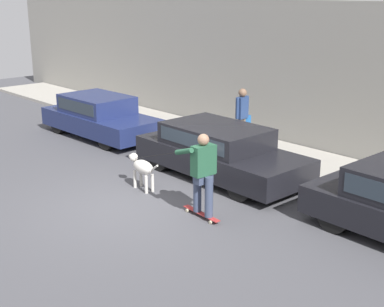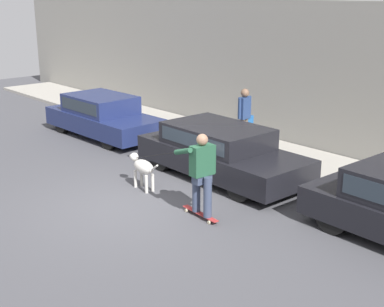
# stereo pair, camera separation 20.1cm
# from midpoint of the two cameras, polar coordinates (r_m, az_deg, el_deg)

# --- Properties ---
(ground_plane) EXTENTS (36.00, 36.00, 0.00)m
(ground_plane) POSITION_cam_midpoint_polar(r_m,az_deg,el_deg) (11.21, -5.73, -5.55)
(ground_plane) COLOR #47474C
(back_wall) EXTENTS (32.00, 0.30, 4.05)m
(back_wall) POSITION_cam_midpoint_polar(r_m,az_deg,el_deg) (14.98, 13.42, 7.86)
(back_wall) COLOR gray
(back_wall) RESTS_ON ground_plane
(sidewalk_curb) EXTENTS (30.00, 2.29, 0.11)m
(sidewalk_curb) POSITION_cam_midpoint_polar(r_m,az_deg,el_deg) (14.38, 9.88, -0.36)
(sidewalk_curb) COLOR #A39E93
(sidewalk_curb) RESTS_ON ground_plane
(parked_car_0) EXTENTS (4.15, 1.78, 1.25)m
(parked_car_0) POSITION_cam_midpoint_polar(r_m,az_deg,el_deg) (16.52, -9.13, 3.92)
(parked_car_0) COLOR black
(parked_car_0) RESTS_ON ground_plane
(parked_car_1) EXTENTS (4.40, 1.88, 1.24)m
(parked_car_1) POSITION_cam_midpoint_polar(r_m,az_deg,el_deg) (12.70, 3.51, 0.18)
(parked_car_1) COLOR black
(parked_car_1) RESTS_ON ground_plane
(dog) EXTENTS (1.09, 0.35, 0.76)m
(dog) POSITION_cam_midpoint_polar(r_m,az_deg,el_deg) (11.95, -4.80, -1.46)
(dog) COLOR beige
(dog) RESTS_ON ground_plane
(skateboarder) EXTENTS (2.88, 0.66, 1.71)m
(skateboarder) POSITION_cam_midpoint_polar(r_m,az_deg,el_deg) (10.24, 1.59, -1.89)
(skateboarder) COLOR beige
(skateboarder) RESTS_ON ground_plane
(pedestrian_with_bag) EXTENTS (0.23, 0.64, 1.64)m
(pedestrian_with_bag) POSITION_cam_midpoint_polar(r_m,az_deg,el_deg) (14.74, 6.04, 4.16)
(pedestrian_with_bag) COLOR brown
(pedestrian_with_bag) RESTS_ON sidewalk_curb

